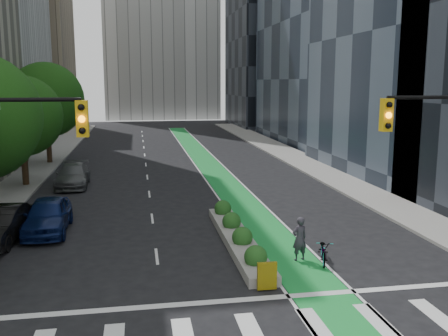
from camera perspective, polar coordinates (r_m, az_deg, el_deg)
name	(u,v)px	position (r m, az deg, el deg)	size (l,w,h in m)	color
ground	(244,317)	(16.39, 2.34, -16.61)	(160.00, 160.00, 0.00)	black
sidewalk_left	(24,178)	(40.91, -21.93, -1.04)	(3.60, 90.00, 0.15)	gray
sidewalk_right	(319,169)	(42.69, 10.76, -0.06)	(3.60, 90.00, 0.15)	gray
bike_lane_paint	(207,163)	(45.34, -1.96, 0.59)	(2.20, 70.00, 0.01)	#1A933A
building_tan_far	(20,43)	(82.27, -22.29, 13.11)	(14.00, 16.00, 26.00)	tan
building_dark_end	(276,41)	(85.78, 5.98, 14.28)	(14.00, 18.00, 28.00)	black
tree_midfar	(21,116)	(37.24, -22.14, 5.51)	(5.60, 5.60, 7.76)	black
tree_far	(46,100)	(47.02, -19.66, 7.33)	(6.60, 6.60, 9.00)	black
median_planter	(238,236)	(22.88, 1.55, -7.78)	(1.20, 10.26, 1.10)	gray
bicycle	(324,251)	(21.01, 11.31, -9.24)	(0.66, 1.89, 0.99)	gray
cyclist	(299,239)	(20.92, 8.62, -8.00)	(0.68, 0.44, 1.85)	#33303A
parked_car_left_near	(48,215)	(25.93, -19.51, -5.13)	(2.01, 4.99, 1.70)	#0D1B4F
parked_car_left_far	(73,176)	(36.70, -16.90, -0.83)	(2.16, 5.30, 1.54)	#4F5253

